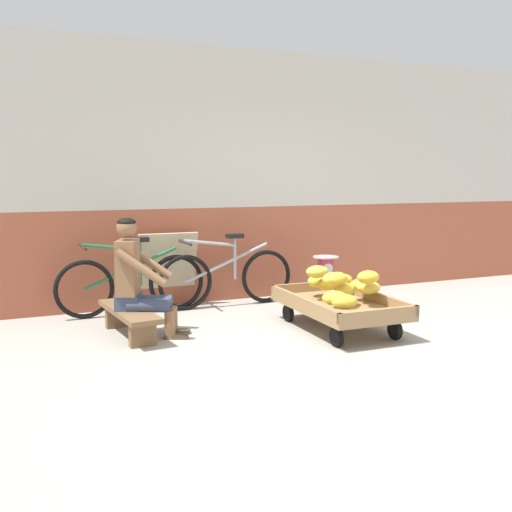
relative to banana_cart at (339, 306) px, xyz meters
name	(u,v)px	position (x,y,z in m)	size (l,w,h in m)	color
ground_plane	(373,358)	(-0.20, -0.90, -0.24)	(80.00, 80.00, 0.00)	#A39E93
back_wall	(246,177)	(-0.20, 1.92, 1.28)	(16.00, 0.30, 3.03)	#A35138
banana_cart	(339,306)	(0.00, 0.00, 0.00)	(0.86, 1.45, 0.36)	#99754C
banana_pile	(341,284)	(0.01, -0.02, 0.23)	(0.84, 1.21, 0.27)	gold
low_bench	(129,316)	(-1.96, 0.60, -0.04)	(0.41, 1.13, 0.27)	brown
vendor_seated	(137,278)	(-1.88, 0.56, 0.33)	(0.74, 0.62, 1.14)	brown
plastic_crate	(325,293)	(0.43, 1.00, -0.09)	(0.36, 0.28, 0.30)	#234CA8
weighing_scale	(326,268)	(0.43, 1.00, 0.21)	(0.30, 0.30, 0.29)	#28282D
bicycle_near_left	(131,283)	(-1.76, 1.49, 0.11)	(1.66, 0.48, 0.86)	black
bicycle_far_left	(227,277)	(-0.65, 1.45, 0.11)	(1.66, 0.48, 0.86)	black
sign_board	(167,270)	(-1.29, 1.73, 0.20)	(0.70, 0.24, 0.88)	#C6B289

